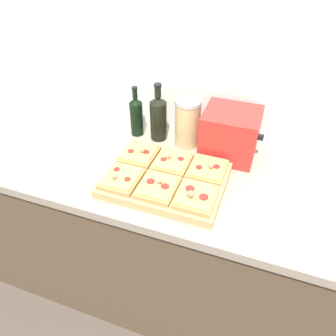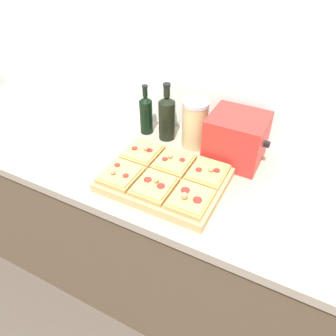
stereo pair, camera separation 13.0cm
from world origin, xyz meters
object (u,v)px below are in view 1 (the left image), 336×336
olive_oil_bottle (136,115)px  wine_bottle (158,117)px  toaster_oven (230,134)px  cutting_board (165,180)px  grain_jar_tall (188,122)px

olive_oil_bottle → wine_bottle: wine_bottle is taller
wine_bottle → toaster_oven: bearing=-2.2°
olive_oil_bottle → wine_bottle: (0.11, 0.00, 0.01)m
cutting_board → olive_oil_bottle: 0.40m
cutting_board → toaster_oven: 0.35m
olive_oil_bottle → toaster_oven: size_ratio=0.95×
cutting_board → olive_oil_bottle: olive_oil_bottle is taller
cutting_board → grain_jar_tall: 0.31m
wine_bottle → cutting_board: bearing=-64.2°
grain_jar_tall → wine_bottle: bearing=180.0°
olive_oil_bottle → toaster_oven: bearing=-1.6°
olive_oil_bottle → wine_bottle: size_ratio=0.88×
olive_oil_bottle → grain_jar_tall: 0.25m
toaster_oven → grain_jar_tall: bearing=176.3°
cutting_board → wine_bottle: (-0.14, 0.30, 0.10)m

